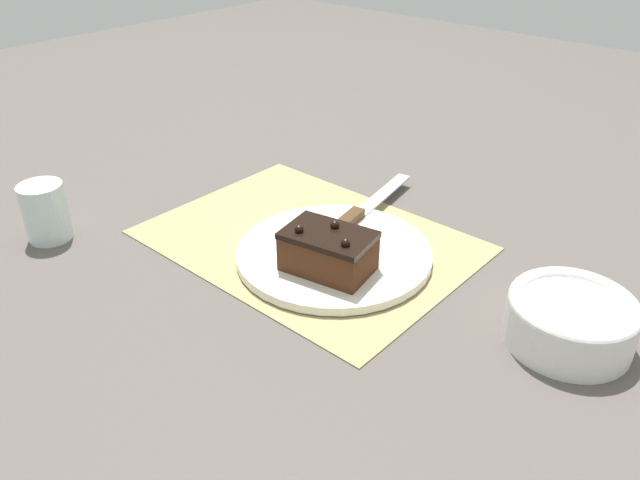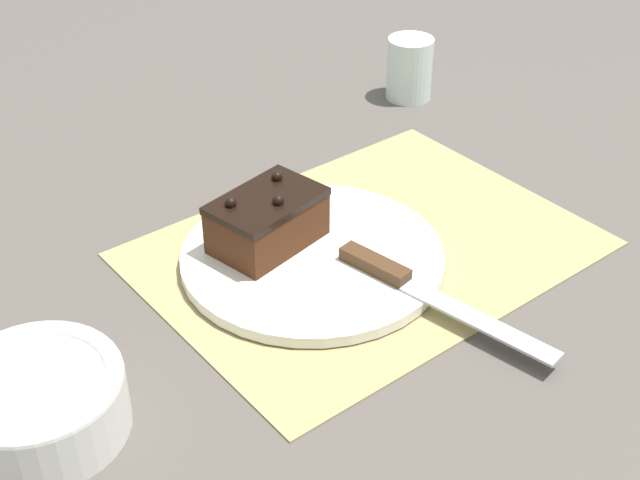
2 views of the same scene
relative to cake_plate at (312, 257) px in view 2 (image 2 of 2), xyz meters
The scene contains 7 objects.
ground_plane 0.06m from the cake_plate, 13.41° to the right, with size 3.00×3.00×0.00m, color #544C47.
placemat_woven 0.06m from the cake_plate, 13.41° to the right, with size 0.46×0.34×0.00m, color tan.
cake_plate is the anchor object (origin of this frame).
chocolate_cake 0.06m from the cake_plate, 121.28° to the left, with size 0.13×0.10×0.07m.
serving_knife 0.11m from the cake_plate, 70.55° to the right, with size 0.06×0.25×0.01m.
drinking_glass 0.43m from the cake_plate, 33.21° to the left, with size 0.06×0.06×0.09m.
small_bowl 0.32m from the cake_plate, behind, with size 0.15×0.15×0.06m.
Camera 2 is at (-0.53, -0.58, 0.55)m, focal length 50.00 mm.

